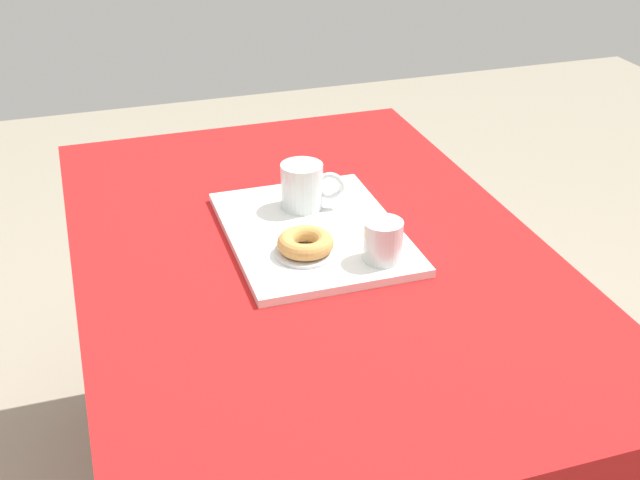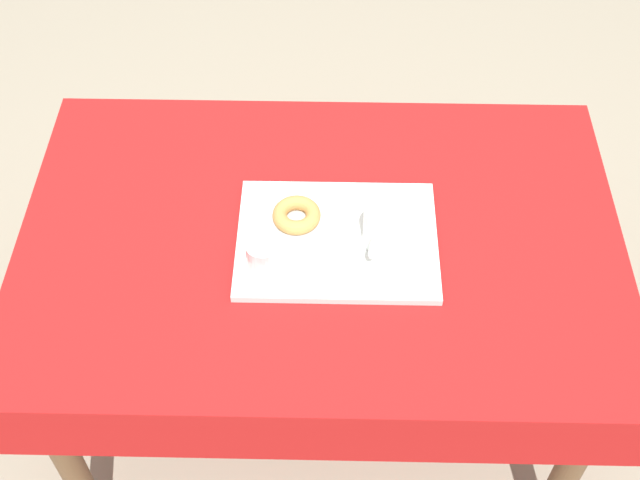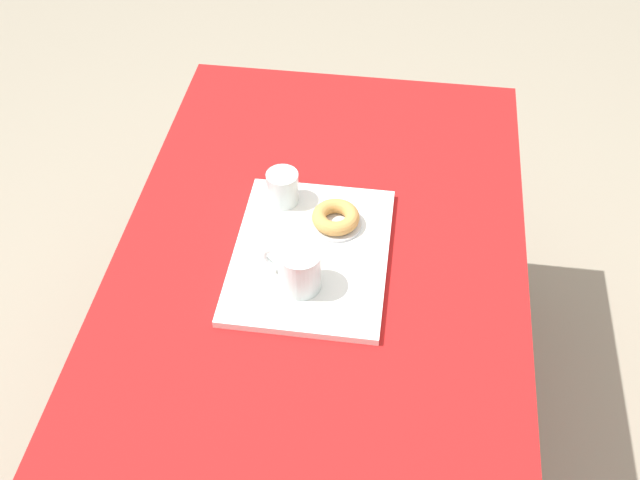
{
  "view_description": "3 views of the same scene",
  "coord_description": "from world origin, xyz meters",
  "px_view_note": "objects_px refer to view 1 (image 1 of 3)",
  "views": [
    {
      "loc": [
        -1.33,
        0.41,
        1.54
      ],
      "look_at": [
        -0.03,
        -0.01,
        0.78
      ],
      "focal_mm": 45.93,
      "sensor_mm": 36.0,
      "label": 1
    },
    {
      "loc": [
        0.02,
        -1.19,
        2.16
      ],
      "look_at": [
        -0.0,
        -0.05,
        0.8
      ],
      "focal_mm": 46.93,
      "sensor_mm": 36.0,
      "label": 2
    },
    {
      "loc": [
        1.17,
        0.16,
        1.98
      ],
      "look_at": [
        0.02,
        -0.0,
        0.78
      ],
      "focal_mm": 43.32,
      "sensor_mm": 36.0,
      "label": 3
    }
  ],
  "objects_px": {
    "serving_tray": "(313,232)",
    "sugar_donut_left": "(305,243)",
    "dining_table": "(310,286)",
    "donut_plate_left": "(306,252)",
    "water_glass_near": "(383,243)",
    "tea_mug_left": "(303,187)"
  },
  "relations": [
    {
      "from": "tea_mug_left",
      "to": "sugar_donut_left",
      "type": "relative_size",
      "value": 1.21
    },
    {
      "from": "serving_tray",
      "to": "donut_plate_left",
      "type": "bearing_deg",
      "value": 154.58
    },
    {
      "from": "tea_mug_left",
      "to": "water_glass_near",
      "type": "bearing_deg",
      "value": -162.83
    },
    {
      "from": "dining_table",
      "to": "donut_plate_left",
      "type": "bearing_deg",
      "value": 155.86
    },
    {
      "from": "donut_plate_left",
      "to": "sugar_donut_left",
      "type": "distance_m",
      "value": 0.02
    },
    {
      "from": "serving_tray",
      "to": "water_glass_near",
      "type": "distance_m",
      "value": 0.18
    },
    {
      "from": "donut_plate_left",
      "to": "dining_table",
      "type": "bearing_deg",
      "value": -24.14
    },
    {
      "from": "serving_tray",
      "to": "sugar_donut_left",
      "type": "xyz_separation_m",
      "value": [
        -0.09,
        0.04,
        0.03
      ]
    },
    {
      "from": "dining_table",
      "to": "serving_tray",
      "type": "relative_size",
      "value": 3.06
    },
    {
      "from": "dining_table",
      "to": "tea_mug_left",
      "type": "xyz_separation_m",
      "value": [
        0.13,
        -0.03,
        0.15
      ]
    },
    {
      "from": "serving_tray",
      "to": "sugar_donut_left",
      "type": "relative_size",
      "value": 4.11
    },
    {
      "from": "tea_mug_left",
      "to": "sugar_donut_left",
      "type": "bearing_deg",
      "value": 164.47
    },
    {
      "from": "dining_table",
      "to": "serving_tray",
      "type": "distance_m",
      "value": 0.11
    },
    {
      "from": "serving_tray",
      "to": "tea_mug_left",
      "type": "xyz_separation_m",
      "value": [
        0.1,
        -0.01,
        0.05
      ]
    },
    {
      "from": "donut_plate_left",
      "to": "water_glass_near",
      "type": "bearing_deg",
      "value": -116.07
    },
    {
      "from": "serving_tray",
      "to": "water_glass_near",
      "type": "xyz_separation_m",
      "value": [
        -0.15,
        -0.09,
        0.04
      ]
    },
    {
      "from": "water_glass_near",
      "to": "sugar_donut_left",
      "type": "xyz_separation_m",
      "value": [
        0.06,
        0.13,
        -0.01
      ]
    },
    {
      "from": "tea_mug_left",
      "to": "sugar_donut_left",
      "type": "height_order",
      "value": "tea_mug_left"
    },
    {
      "from": "sugar_donut_left",
      "to": "donut_plate_left",
      "type": "bearing_deg",
      "value": -90.0
    },
    {
      "from": "water_glass_near",
      "to": "donut_plate_left",
      "type": "distance_m",
      "value": 0.15
    },
    {
      "from": "sugar_donut_left",
      "to": "dining_table",
      "type": "bearing_deg",
      "value": -24.14
    },
    {
      "from": "water_glass_near",
      "to": "serving_tray",
      "type": "bearing_deg",
      "value": 29.58
    }
  ]
}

